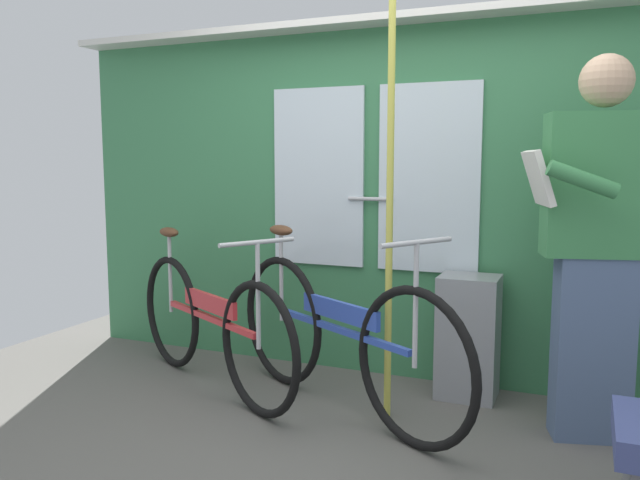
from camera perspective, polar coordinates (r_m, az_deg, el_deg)
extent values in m
cube|color=#56544F|center=(3.07, 1.14, -18.84)|extent=(5.52, 3.95, 0.04)
cube|color=#387A4C|center=(3.89, 7.64, 3.03)|extent=(4.52, 0.08, 2.10)
cube|color=silver|center=(4.01, -0.15, 5.62)|extent=(0.60, 0.02, 1.10)
cube|color=silver|center=(3.79, 9.68, 5.44)|extent=(0.60, 0.02, 1.10)
cylinder|color=#B2B2B7|center=(3.87, 4.52, 3.68)|extent=(0.28, 0.02, 0.02)
cube|color=silver|center=(3.86, 7.50, 18.97)|extent=(4.52, 0.28, 0.04)
torus|color=black|center=(3.01, 8.43, -11.21)|extent=(0.68, 0.42, 0.76)
torus|color=black|center=(3.82, -3.44, -7.16)|extent=(0.68, 0.42, 0.76)
cube|color=#2D4CB2|center=(3.38, 1.75, -8.01)|extent=(0.92, 0.55, 0.03)
cube|color=#2D4CB2|center=(3.36, 1.76, -6.34)|extent=(0.54, 0.33, 0.10)
cylinder|color=#B7B7BC|center=(3.77, -3.47, -3.19)|extent=(0.02, 0.02, 0.54)
ellipsoid|color=brown|center=(3.73, -3.51, 0.88)|extent=(0.22, 0.18, 0.06)
cylinder|color=#B7B7BC|center=(2.93, 8.53, -5.83)|extent=(0.02, 0.02, 0.58)
cylinder|color=#B7B7BC|center=(2.88, 8.64, -0.21)|extent=(0.24, 0.39, 0.02)
torus|color=black|center=(3.35, -5.50, -9.65)|extent=(0.65, 0.39, 0.71)
torus|color=black|center=(4.24, -13.13, -6.24)|extent=(0.65, 0.39, 0.71)
cube|color=red|center=(3.77, -9.80, -6.88)|extent=(0.88, 0.51, 0.03)
cube|color=red|center=(3.75, -9.82, -5.54)|extent=(0.51, 0.30, 0.10)
cylinder|color=#B7B7BC|center=(4.19, -13.23, -2.81)|extent=(0.02, 0.02, 0.52)
ellipsoid|color=brown|center=(4.15, -13.33, 0.69)|extent=(0.22, 0.18, 0.06)
cylinder|color=#B7B7BC|center=(3.28, -5.55, -5.01)|extent=(0.02, 0.02, 0.56)
cylinder|color=#B7B7BC|center=(3.24, -5.61, -0.20)|extent=(0.23, 0.40, 0.02)
cube|color=slate|center=(3.32, 23.12, -8.88)|extent=(0.38, 0.26, 0.88)
cube|color=#387F47|center=(3.20, 23.79, 4.50)|extent=(0.53, 0.32, 0.66)
sphere|color=tan|center=(3.22, 24.22, 12.85)|extent=(0.24, 0.24, 0.24)
cube|color=silver|center=(3.14, 18.89, 5.28)|extent=(0.19, 0.36, 0.26)
cylinder|color=#387F47|center=(2.95, 22.39, 5.03)|extent=(0.31, 0.15, 0.17)
cylinder|color=#387F47|center=(3.38, 20.50, 5.31)|extent=(0.31, 0.15, 0.17)
cube|color=gray|center=(3.70, 13.09, -8.41)|extent=(0.32, 0.28, 0.69)
cylinder|color=#C6C14C|center=(3.22, 6.24, 2.23)|extent=(0.04, 0.04, 2.10)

